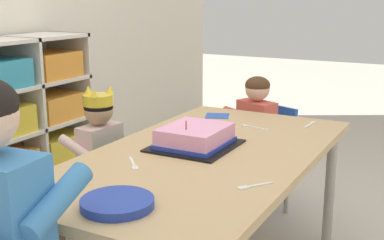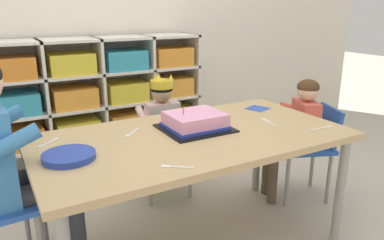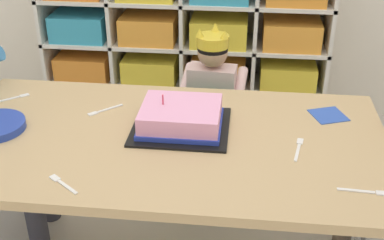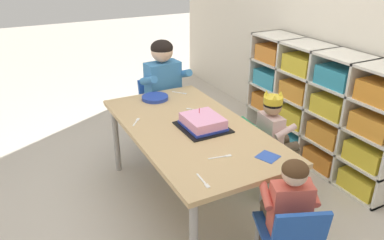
{
  "view_description": "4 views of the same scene",
  "coord_description": "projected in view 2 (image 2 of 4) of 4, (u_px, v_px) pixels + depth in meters",
  "views": [
    {
      "loc": [
        -1.7,
        -0.85,
        1.23
      ],
      "look_at": [
        0.09,
        0.11,
        0.73
      ],
      "focal_mm": 47.82,
      "sensor_mm": 36.0,
      "label": 1
    },
    {
      "loc": [
        -0.85,
        -1.49,
        1.23
      ],
      "look_at": [
        0.05,
        0.09,
        0.67
      ],
      "focal_mm": 34.96,
      "sensor_mm": 36.0,
      "label": 2
    },
    {
      "loc": [
        0.26,
        -1.47,
        1.51
      ],
      "look_at": [
        0.09,
        0.03,
        0.68
      ],
      "focal_mm": 47.74,
      "sensor_mm": 36.0,
      "label": 3
    },
    {
      "loc": [
        2.07,
        -1.07,
        1.75
      ],
      "look_at": [
        0.01,
        0.01,
        0.68
      ],
      "focal_mm": 35.25,
      "sensor_mm": 36.0,
      "label": 4
    }
  ],
  "objects": [
    {
      "name": "paper_plate_stack",
      "position": [
        69.0,
        156.0,
        1.52
      ],
      "size": [
        0.21,
        0.21,
        0.03
      ],
      "primitive_type": "cylinder",
      "color": "#233DA3",
      "rests_on": "activity_table"
    },
    {
      "name": "fork_scattered_mid_table",
      "position": [
        50.0,
        142.0,
        1.71
      ],
      "size": [
        0.11,
        0.1,
        0.0
      ],
      "rotation": [
        0.0,
        0.0,
        3.83
      ],
      "color": "white",
      "rests_on": "activity_table"
    },
    {
      "name": "classroom_chair_blue",
      "position": [
        166.0,
        147.0,
        2.4
      ],
      "size": [
        0.36,
        0.34,
        0.6
      ],
      "rotation": [
        0.0,
        0.0,
        3.05
      ],
      "color": "#238451",
      "rests_on": "ground"
    },
    {
      "name": "child_with_crown",
      "position": [
        160.0,
        121.0,
        2.45
      ],
      "size": [
        0.31,
        0.31,
        0.82
      ],
      "rotation": [
        0.0,
        0.0,
        3.05
      ],
      "color": "beige",
      "rests_on": "ground"
    },
    {
      "name": "adult_helper_seated",
      "position": [
        5.0,
        151.0,
        1.58
      ],
      "size": [
        0.45,
        0.42,
        1.04
      ],
      "rotation": [
        0.0,
        0.0,
        1.65
      ],
      "color": "#3D7FBC",
      "rests_on": "ground"
    },
    {
      "name": "activity_table",
      "position": [
        193.0,
        145.0,
        1.83
      ],
      "size": [
        1.51,
        0.8,
        0.63
      ],
      "color": "tan",
      "rests_on": "ground"
    },
    {
      "name": "paper_napkin_square",
      "position": [
        257.0,
        108.0,
        2.26
      ],
      "size": [
        0.15,
        0.15,
        0.0
      ],
      "primitive_type": "cube",
      "rotation": [
        0.0,
        0.0,
        0.37
      ],
      "color": "#3356B7",
      "rests_on": "activity_table"
    },
    {
      "name": "classroom_chair_guest_side",
      "position": [
        311.0,
        144.0,
        2.42
      ],
      "size": [
        0.44,
        0.4,
        0.61
      ],
      "rotation": [
        0.0,
        0.0,
        -1.96
      ],
      "color": "#1E4CA8",
      "rests_on": "ground"
    },
    {
      "name": "birthday_cake_on_tray",
      "position": [
        195.0,
        122.0,
        1.88
      ],
      "size": [
        0.33,
        0.31,
        0.12
      ],
      "color": "black",
      "rests_on": "activity_table"
    },
    {
      "name": "fork_beside_plate_stack",
      "position": [
        323.0,
        128.0,
        1.9
      ],
      "size": [
        0.14,
        0.02,
        0.0
      ],
      "rotation": [
        0.0,
        0.0,
        3.09
      ],
      "color": "white",
      "rests_on": "activity_table"
    },
    {
      "name": "fork_at_table_front_edge",
      "position": [
        268.0,
        122.0,
        2.0
      ],
      "size": [
        0.04,
        0.14,
        0.0
      ],
      "rotation": [
        0.0,
        0.0,
        4.53
      ],
      "color": "white",
      "rests_on": "activity_table"
    },
    {
      "name": "guest_at_table_side",
      "position": [
        298.0,
        125.0,
        2.37
      ],
      "size": [
        0.34,
        0.34,
        0.8
      ],
      "rotation": [
        0.0,
        0.0,
        -1.96
      ],
      "color": "#D15647",
      "rests_on": "ground"
    },
    {
      "name": "fork_near_child_seat",
      "position": [
        132.0,
        133.0,
        1.83
      ],
      "size": [
        0.11,
        0.11,
        0.0
      ],
      "rotation": [
        0.0,
        0.0,
        0.75
      ],
      "color": "white",
      "rests_on": "activity_table"
    },
    {
      "name": "storage_cubby_shelf",
      "position": [
        103.0,
        105.0,
        2.9
      ],
      "size": [
        1.61,
        0.35,
        1.01
      ],
      "color": "silver",
      "rests_on": "ground"
    },
    {
      "name": "fork_by_napkin",
      "position": [
        175.0,
        167.0,
        1.44
      ],
      "size": [
        0.11,
        0.09,
        0.0
      ],
      "rotation": [
        0.0,
        0.0,
        5.63
      ],
      "color": "white",
      "rests_on": "activity_table"
    }
  ]
}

